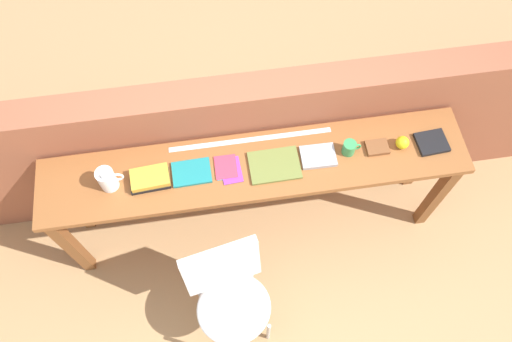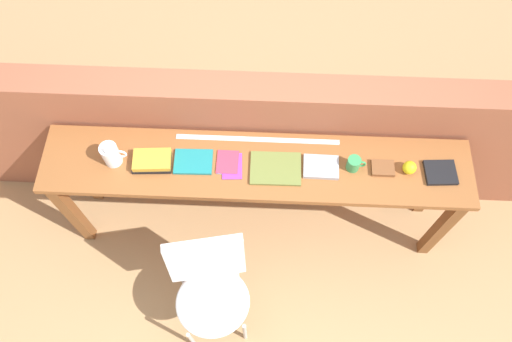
# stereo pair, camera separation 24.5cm
# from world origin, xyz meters

# --- Properties ---
(ground_plane) EXTENTS (40.00, 40.00, 0.00)m
(ground_plane) POSITION_xyz_m (0.00, 0.00, 0.00)
(ground_plane) COLOR tan
(brick_wall_back) EXTENTS (6.00, 0.20, 1.18)m
(brick_wall_back) POSITION_xyz_m (0.00, 0.64, 0.59)
(brick_wall_back) COLOR #935138
(brick_wall_back) RESTS_ON ground
(sideboard) EXTENTS (2.50, 0.44, 0.88)m
(sideboard) POSITION_xyz_m (0.00, 0.30, 0.74)
(sideboard) COLOR brown
(sideboard) RESTS_ON ground
(chair_white_moulded) EXTENTS (0.52, 0.53, 0.89)m
(chair_white_moulded) POSITION_xyz_m (-0.24, -0.33, 0.53)
(chair_white_moulded) COLOR silver
(chair_white_moulded) RESTS_ON ground
(pitcher_white) EXTENTS (0.14, 0.10, 0.18)m
(pitcher_white) POSITION_xyz_m (-0.82, 0.29, 0.96)
(pitcher_white) COLOR white
(pitcher_white) RESTS_ON sideboard
(book_stack_leftmost) EXTENTS (0.23, 0.15, 0.06)m
(book_stack_leftmost) POSITION_xyz_m (-0.60, 0.28, 0.91)
(book_stack_leftmost) COLOR black
(book_stack_leftmost) RESTS_ON sideboard
(magazine_cycling) EXTENTS (0.22, 0.17, 0.02)m
(magazine_cycling) POSITION_xyz_m (-0.36, 0.30, 0.89)
(magazine_cycling) COLOR #19757A
(magazine_cycling) RESTS_ON sideboard
(pamphlet_pile_colourful) EXTENTS (0.15, 0.19, 0.01)m
(pamphlet_pile_colourful) POSITION_xyz_m (-0.16, 0.30, 0.88)
(pamphlet_pile_colourful) COLOR #3399D8
(pamphlet_pile_colourful) RESTS_ON sideboard
(book_open_centre) EXTENTS (0.29, 0.21, 0.02)m
(book_open_centre) POSITION_xyz_m (0.11, 0.28, 0.89)
(book_open_centre) COLOR olive
(book_open_centre) RESTS_ON sideboard
(book_grey_hardcover) EXTENTS (0.20, 0.15, 0.03)m
(book_grey_hardcover) POSITION_xyz_m (0.37, 0.30, 0.89)
(book_grey_hardcover) COLOR #9E9EA3
(book_grey_hardcover) RESTS_ON sideboard
(mug) EXTENTS (0.11, 0.08, 0.09)m
(mug) POSITION_xyz_m (0.55, 0.31, 0.92)
(mug) COLOR #338C4C
(mug) RESTS_ON sideboard
(leather_journal_brown) EXTENTS (0.13, 0.10, 0.02)m
(leather_journal_brown) POSITION_xyz_m (0.72, 0.30, 0.89)
(leather_journal_brown) COLOR brown
(leather_journal_brown) RESTS_ON sideboard
(sports_ball_small) EXTENTS (0.08, 0.08, 0.08)m
(sports_ball_small) POSITION_xyz_m (0.87, 0.30, 0.92)
(sports_ball_small) COLOR yellow
(sports_ball_small) RESTS_ON sideboard
(book_repair_rightmost) EXTENTS (0.19, 0.17, 0.02)m
(book_repair_rightmost) POSITION_xyz_m (1.05, 0.29, 0.89)
(book_repair_rightmost) COLOR black
(book_repair_rightmost) RESTS_ON sideboard
(ruler_metal_back_edge) EXTENTS (0.97, 0.03, 0.00)m
(ruler_metal_back_edge) POSITION_xyz_m (0.00, 0.47, 0.88)
(ruler_metal_back_edge) COLOR silver
(ruler_metal_back_edge) RESTS_ON sideboard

